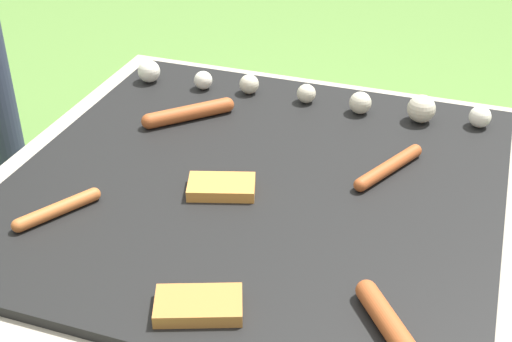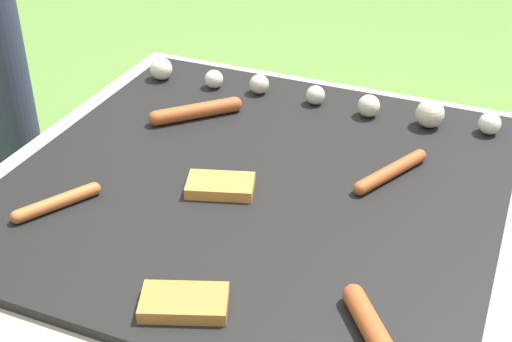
% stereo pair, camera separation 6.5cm
% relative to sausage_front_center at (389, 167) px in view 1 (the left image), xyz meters
% --- Properties ---
extents(grill, '(0.96, 0.96, 0.41)m').
position_rel_sausage_front_center_xyz_m(grill, '(-0.22, -0.10, -0.22)').
color(grill, '#A89E8C').
rests_on(grill, ground_plane).
extents(sausage_back_left, '(0.10, 0.13, 0.03)m').
position_rel_sausage_front_center_xyz_m(sausage_back_left, '(0.07, -0.39, 0.00)').
color(sausage_back_left, '#A34C23').
rests_on(sausage_back_left, grill).
extents(sausage_front_center, '(0.10, 0.17, 0.02)m').
position_rel_sausage_front_center_xyz_m(sausage_front_center, '(0.00, 0.00, 0.00)').
color(sausage_front_center, '#A34C23').
rests_on(sausage_front_center, grill).
extents(sausage_mid_right, '(0.15, 0.15, 0.03)m').
position_rel_sausage_front_center_xyz_m(sausage_mid_right, '(-0.42, 0.07, 0.00)').
color(sausage_mid_right, '#A34C23').
rests_on(sausage_mid_right, grill).
extents(sausage_front_right, '(0.09, 0.14, 0.02)m').
position_rel_sausage_front_center_xyz_m(sausage_front_right, '(-0.49, -0.31, -0.00)').
color(sausage_front_right, '#B7602D').
rests_on(sausage_front_right, grill).
extents(bread_slice_right, '(0.14, 0.11, 0.02)m').
position_rel_sausage_front_center_xyz_m(bread_slice_right, '(-0.18, -0.44, -0.00)').
color(bread_slice_right, '#B27033').
rests_on(bread_slice_right, grill).
extents(bread_slice_left, '(0.13, 0.10, 0.02)m').
position_rel_sausage_front_center_xyz_m(bread_slice_left, '(-0.26, -0.16, -0.00)').
color(bread_slice_left, '#D18438').
rests_on(bread_slice_left, grill).
extents(mushroom_row, '(0.77, 0.07, 0.06)m').
position_rel_sausage_front_center_xyz_m(mushroom_row, '(-0.20, 0.22, 0.01)').
color(mushroom_row, silver).
rests_on(mushroom_row, grill).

